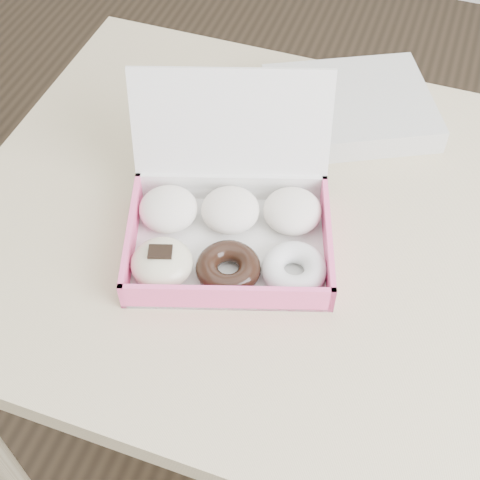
% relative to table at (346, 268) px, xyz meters
% --- Properties ---
extents(ground, '(4.00, 4.00, 0.00)m').
position_rel_table_xyz_m(ground, '(0.00, 0.00, -0.67)').
color(ground, black).
rests_on(ground, ground).
extents(table, '(1.20, 0.80, 0.75)m').
position_rel_table_xyz_m(table, '(0.00, 0.00, 0.00)').
color(table, tan).
rests_on(table, ground).
extents(donut_box, '(0.36, 0.34, 0.21)m').
position_rel_table_xyz_m(donut_box, '(-0.17, -0.07, 0.11)').
color(donut_box, white).
rests_on(donut_box, table).
extents(newspapers, '(0.34, 0.32, 0.04)m').
position_rel_table_xyz_m(newspapers, '(-0.07, 0.26, 0.10)').
color(newspapers, beige).
rests_on(newspapers, table).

